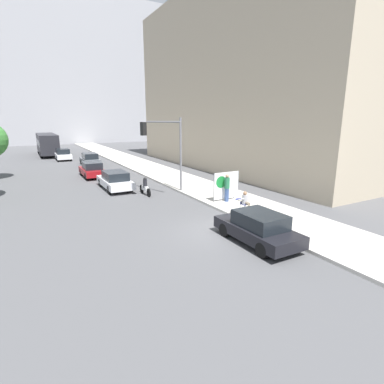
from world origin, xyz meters
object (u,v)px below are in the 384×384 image
at_px(protest_banner, 226,185).
at_px(parked_car_curbside, 258,228).
at_px(jogger_on_sidewalk, 227,188).
at_px(car_on_road_far_lane, 63,154).
at_px(traffic_light_pole, 167,142).
at_px(city_bus_on_road, 47,143).
at_px(car_on_road_nearest, 115,180).
at_px(car_on_road_midblock, 92,170).
at_px(car_on_road_distant, 90,159).
at_px(seated_protester, 245,201).
at_px(motorcycle_on_road, 145,187).

xyz_separation_m(protest_banner, parked_car_curbside, (-2.69, -6.21, -0.43)).
distance_m(jogger_on_sidewalk, car_on_road_far_lane, 29.16).
xyz_separation_m(traffic_light_pole, city_bus_on_road, (-5.63, 31.69, -1.97)).
relative_size(traffic_light_pole, car_on_road_nearest, 1.13).
xyz_separation_m(parked_car_curbside, car_on_road_far_lane, (-4.19, 34.27, 0.04)).
relative_size(parked_car_curbside, car_on_road_midblock, 0.96).
xyz_separation_m(parked_car_curbside, car_on_road_distant, (-1.94, 27.50, 0.01)).
bearing_deg(protest_banner, city_bus_on_road, 103.15).
xyz_separation_m(protest_banner, car_on_road_distant, (-4.64, 21.28, -0.42)).
relative_size(jogger_on_sidewalk, car_on_road_nearest, 0.38).
xyz_separation_m(seated_protester, motorcycle_on_road, (-3.31, 7.32, -0.27)).
bearing_deg(car_on_road_far_lane, traffic_light_pole, -80.08).
bearing_deg(parked_car_curbside, car_on_road_far_lane, 96.97).
xyz_separation_m(seated_protester, parked_car_curbside, (-2.06, -3.42, -0.10)).
height_order(car_on_road_far_lane, motorcycle_on_road, car_on_road_far_lane).
bearing_deg(parked_car_curbside, motorcycle_on_road, 96.67).
relative_size(jogger_on_sidewalk, car_on_road_far_lane, 0.41).
height_order(traffic_light_pole, car_on_road_distant, traffic_light_pole).
xyz_separation_m(seated_protester, city_bus_on_road, (-7.58, 37.98, 1.02)).
xyz_separation_m(protest_banner, car_on_road_far_lane, (-6.88, 28.06, -0.39)).
bearing_deg(car_on_road_midblock, protest_banner, -66.35).
height_order(traffic_light_pole, car_on_road_far_lane, traffic_light_pole).
height_order(protest_banner, car_on_road_far_lane, protest_banner).
bearing_deg(car_on_road_distant, seated_protester, -80.58).
bearing_deg(traffic_light_pole, city_bus_on_road, 100.08).
height_order(protest_banner, car_on_road_distant, protest_banner).
bearing_deg(car_on_road_far_lane, jogger_on_sidewalk, -76.67).
height_order(seated_protester, motorcycle_on_road, seated_protester).
bearing_deg(parked_car_curbside, car_on_road_distant, 94.04).
bearing_deg(seated_protester, traffic_light_pole, 118.04).
distance_m(car_on_road_midblock, motorcycle_on_road, 9.19).
height_order(car_on_road_distant, motorcycle_on_road, car_on_road_distant).
bearing_deg(car_on_road_midblock, jogger_on_sidewalk, -67.38).
distance_m(car_on_road_midblock, car_on_road_distant, 7.88).
height_order(car_on_road_midblock, city_bus_on_road, city_bus_on_road).
xyz_separation_m(parked_car_curbside, car_on_road_midblock, (-3.22, 19.72, 0.01)).
relative_size(parked_car_curbside, city_bus_on_road, 0.38).
xyz_separation_m(car_on_road_distant, motorcycle_on_road, (0.69, -16.76, -0.18)).
relative_size(car_on_road_nearest, car_on_road_midblock, 1.10).
bearing_deg(city_bus_on_road, car_on_road_midblock, -83.94).
relative_size(protest_banner, car_on_road_nearest, 0.42).
xyz_separation_m(traffic_light_pole, car_on_road_far_lane, (-4.30, 24.56, -3.05)).
xyz_separation_m(jogger_on_sidewalk, car_on_road_distant, (-4.48, 21.60, -0.35)).
height_order(parked_car_curbside, motorcycle_on_road, parked_car_curbside).
bearing_deg(city_bus_on_road, car_on_road_nearest, -84.15).
relative_size(jogger_on_sidewalk, city_bus_on_road, 0.17).
distance_m(car_on_road_nearest, car_on_road_distant, 13.93).
xyz_separation_m(traffic_light_pole, motorcycle_on_road, (-1.37, 1.03, -3.26)).
bearing_deg(protest_banner, car_on_road_far_lane, 103.78).
bearing_deg(city_bus_on_road, traffic_light_pole, -79.92).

